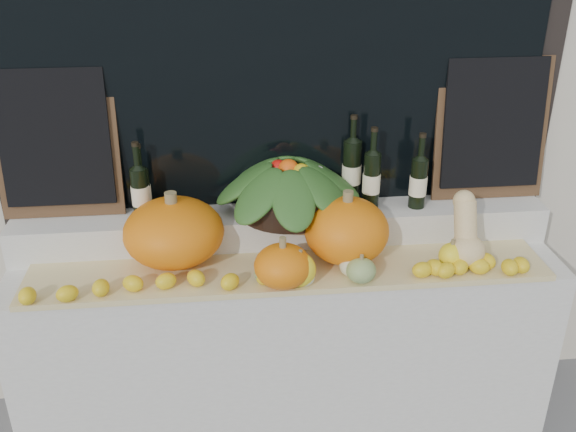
{
  "coord_description": "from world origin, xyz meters",
  "views": [
    {
      "loc": [
        -0.24,
        -0.81,
        2.24
      ],
      "look_at": [
        0.0,
        1.45,
        1.12
      ],
      "focal_mm": 40.0,
      "sensor_mm": 36.0,
      "label": 1
    }
  ],
  "objects_px": {
    "produce_bowl": "(289,186)",
    "pumpkin_right": "(347,230)",
    "butternut_squash": "(466,236)",
    "pumpkin_left": "(174,232)",
    "wine_bottle_tall": "(352,171)"
  },
  "relations": [
    {
      "from": "pumpkin_right",
      "to": "butternut_squash",
      "type": "relative_size",
      "value": 1.18
    },
    {
      "from": "produce_bowl",
      "to": "wine_bottle_tall",
      "type": "bearing_deg",
      "value": 14.91
    },
    {
      "from": "produce_bowl",
      "to": "pumpkin_right",
      "type": "bearing_deg",
      "value": -43.21
    },
    {
      "from": "butternut_squash",
      "to": "produce_bowl",
      "type": "height_order",
      "value": "produce_bowl"
    },
    {
      "from": "pumpkin_right",
      "to": "produce_bowl",
      "type": "bearing_deg",
      "value": 136.79
    },
    {
      "from": "wine_bottle_tall",
      "to": "pumpkin_right",
      "type": "bearing_deg",
      "value": -103.8
    },
    {
      "from": "butternut_squash",
      "to": "wine_bottle_tall",
      "type": "xyz_separation_m",
      "value": [
        -0.41,
        0.35,
        0.16
      ]
    },
    {
      "from": "butternut_squash",
      "to": "wine_bottle_tall",
      "type": "bearing_deg",
      "value": 139.36
    },
    {
      "from": "butternut_squash",
      "to": "pumpkin_left",
      "type": "bearing_deg",
      "value": 173.86
    },
    {
      "from": "pumpkin_right",
      "to": "wine_bottle_tall",
      "type": "height_order",
      "value": "wine_bottle_tall"
    },
    {
      "from": "pumpkin_right",
      "to": "butternut_squash",
      "type": "height_order",
      "value": "butternut_squash"
    },
    {
      "from": "produce_bowl",
      "to": "pumpkin_left",
      "type": "bearing_deg",
      "value": -162.92
    },
    {
      "from": "pumpkin_left",
      "to": "produce_bowl",
      "type": "bearing_deg",
      "value": 17.08
    },
    {
      "from": "pumpkin_left",
      "to": "produce_bowl",
      "type": "distance_m",
      "value": 0.52
    },
    {
      "from": "pumpkin_right",
      "to": "produce_bowl",
      "type": "height_order",
      "value": "produce_bowl"
    }
  ]
}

